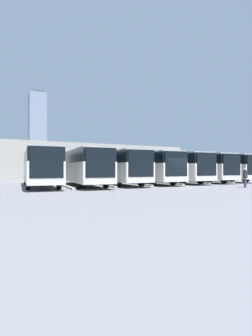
{
  "coord_description": "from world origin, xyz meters",
  "views": [
    {
      "loc": [
        15.07,
        18.32,
        1.58
      ],
      "look_at": [
        2.43,
        -6.1,
        1.7
      ],
      "focal_mm": 28.0,
      "sensor_mm": 36.0,
      "label": 1
    }
  ],
  "objects_px": {
    "bus_2": "(172,167)",
    "bus_3": "(145,167)",
    "bus_4": "(115,167)",
    "bus_6": "(40,166)",
    "bus_0": "(216,167)",
    "pedestrian": "(245,177)",
    "bus_5": "(82,166)",
    "bus_1": "(195,167)"
  },
  "relations": [
    {
      "from": "bus_2",
      "to": "bus_3",
      "type": "height_order",
      "value": "same"
    },
    {
      "from": "bus_4",
      "to": "bus_6",
      "type": "xyz_separation_m",
      "value": [
        7.41,
        -0.17,
        0.0
      ]
    },
    {
      "from": "bus_3",
      "to": "bus_4",
      "type": "height_order",
      "value": "same"
    },
    {
      "from": "bus_0",
      "to": "bus_2",
      "type": "relative_size",
      "value": 1.0
    },
    {
      "from": "bus_6",
      "to": "pedestrian",
      "type": "distance_m",
      "value": 18.02
    },
    {
      "from": "bus_4",
      "to": "bus_5",
      "type": "height_order",
      "value": "same"
    },
    {
      "from": "bus_1",
      "to": "bus_3",
      "type": "relative_size",
      "value": 1.0
    },
    {
      "from": "pedestrian",
      "to": "bus_5",
      "type": "bearing_deg",
      "value": -80.04
    },
    {
      "from": "bus_5",
      "to": "pedestrian",
      "type": "bearing_deg",
      "value": 148.6
    },
    {
      "from": "bus_0",
      "to": "bus_1",
      "type": "relative_size",
      "value": 1.0
    },
    {
      "from": "bus_5",
      "to": "bus_2",
      "type": "bearing_deg",
      "value": -171.06
    },
    {
      "from": "pedestrian",
      "to": "bus_3",
      "type": "bearing_deg",
      "value": -108.71
    },
    {
      "from": "bus_5",
      "to": "bus_6",
      "type": "height_order",
      "value": "same"
    },
    {
      "from": "bus_1",
      "to": "bus_5",
      "type": "height_order",
      "value": "same"
    },
    {
      "from": "bus_4",
      "to": "bus_6",
      "type": "height_order",
      "value": "same"
    },
    {
      "from": "bus_5",
      "to": "bus_1",
      "type": "bearing_deg",
      "value": -171.05
    },
    {
      "from": "bus_2",
      "to": "bus_0",
      "type": "bearing_deg",
      "value": -172.15
    },
    {
      "from": "bus_0",
      "to": "bus_3",
      "type": "relative_size",
      "value": 1.0
    },
    {
      "from": "bus_3",
      "to": "bus_1",
      "type": "bearing_deg",
      "value": -172.02
    },
    {
      "from": "bus_4",
      "to": "bus_5",
      "type": "xyz_separation_m",
      "value": [
        3.7,
        0.46,
        0.0
      ]
    },
    {
      "from": "bus_2",
      "to": "bus_5",
      "type": "relative_size",
      "value": 1.0
    },
    {
      "from": "bus_2",
      "to": "bus_3",
      "type": "xyz_separation_m",
      "value": [
        3.7,
        0.12,
        0.0
      ]
    },
    {
      "from": "bus_1",
      "to": "bus_2",
      "type": "distance_m",
      "value": 3.71
    },
    {
      "from": "bus_2",
      "to": "pedestrian",
      "type": "bearing_deg",
      "value": 98.69
    },
    {
      "from": "bus_0",
      "to": "bus_3",
      "type": "distance_m",
      "value": 11.12
    },
    {
      "from": "bus_4",
      "to": "bus_5",
      "type": "distance_m",
      "value": 3.73
    },
    {
      "from": "bus_4",
      "to": "pedestrian",
      "type": "bearing_deg",
      "value": 136.36
    },
    {
      "from": "bus_2",
      "to": "bus_4",
      "type": "height_order",
      "value": "same"
    },
    {
      "from": "pedestrian",
      "to": "bus_4",
      "type": "bearing_deg",
      "value": -92.28
    },
    {
      "from": "bus_1",
      "to": "pedestrian",
      "type": "bearing_deg",
      "value": 77.22
    },
    {
      "from": "bus_0",
      "to": "bus_2",
      "type": "height_order",
      "value": "same"
    },
    {
      "from": "bus_2",
      "to": "bus_5",
      "type": "xyz_separation_m",
      "value": [
        11.11,
        0.75,
        0.0
      ]
    },
    {
      "from": "bus_4",
      "to": "pedestrian",
      "type": "height_order",
      "value": "bus_4"
    },
    {
      "from": "bus_1",
      "to": "bus_6",
      "type": "xyz_separation_m",
      "value": [
        18.52,
        0.37,
        0.0
      ]
    },
    {
      "from": "bus_3",
      "to": "pedestrian",
      "type": "bearing_deg",
      "value": 119.92
    },
    {
      "from": "bus_3",
      "to": "bus_4",
      "type": "xyz_separation_m",
      "value": [
        3.7,
        0.17,
        0.0
      ]
    },
    {
      "from": "bus_1",
      "to": "bus_4",
      "type": "height_order",
      "value": "same"
    },
    {
      "from": "bus_5",
      "to": "bus_4",
      "type": "bearing_deg",
      "value": -167.84
    },
    {
      "from": "bus_0",
      "to": "bus_3",
      "type": "bearing_deg",
      "value": 7.56
    },
    {
      "from": "bus_6",
      "to": "bus_4",
      "type": "bearing_deg",
      "value": -176.28
    },
    {
      "from": "bus_3",
      "to": "bus_6",
      "type": "height_order",
      "value": "same"
    },
    {
      "from": "bus_3",
      "to": "pedestrian",
      "type": "relative_size",
      "value": 7.4
    }
  ]
}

